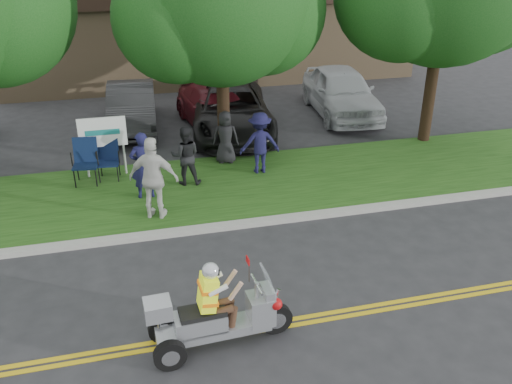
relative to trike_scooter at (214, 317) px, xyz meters
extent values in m
plane|color=#28282B|center=(1.24, 0.71, -0.56)|extent=(120.00, 120.00, 0.00)
cube|color=gold|center=(1.24, 0.13, -0.55)|extent=(60.00, 0.10, 0.01)
cube|color=gold|center=(1.24, 0.29, -0.55)|extent=(60.00, 0.10, 0.01)
cube|color=#A8A89E|center=(1.24, 3.76, -0.50)|extent=(60.00, 0.25, 0.12)
cube|color=#1B4412|center=(1.24, 5.91, -0.50)|extent=(60.00, 4.00, 0.10)
cube|color=#9E7F5B|center=(3.24, 19.71, 1.44)|extent=(18.00, 8.00, 4.00)
cylinder|color=#332114|center=(1.74, 7.91, 1.54)|extent=(0.36, 0.36, 4.20)
sphere|color=#154B15|center=(2.94, 8.21, 3.64)|extent=(3.60, 3.60, 3.60)
sphere|color=#154B15|center=(0.54, 7.71, 3.57)|extent=(3.36, 3.36, 3.36)
cylinder|color=#332114|center=(8.24, 7.71, 1.82)|extent=(0.36, 0.36, 4.76)
cylinder|color=silver|center=(-2.16, 7.31, -0.01)|extent=(0.06, 0.06, 1.10)
cylinder|color=silver|center=(-1.16, 7.31, -0.01)|extent=(0.06, 0.06, 1.10)
cube|color=white|center=(-1.66, 7.31, 0.79)|extent=(1.25, 0.06, 0.80)
cylinder|color=black|center=(1.05, 0.05, -0.28)|extent=(0.56, 0.15, 0.55)
cylinder|color=black|center=(-0.77, -0.37, -0.30)|extent=(0.52, 0.16, 0.52)
cylinder|color=black|center=(-0.80, 0.30, -0.30)|extent=(0.52, 0.16, 0.52)
cube|color=#A1A4AA|center=(0.04, 0.00, -0.24)|extent=(1.77, 0.51, 0.17)
cube|color=#A1A4AA|center=(-0.24, -0.01, -0.05)|extent=(0.85, 0.46, 0.32)
cube|color=black|center=(-0.19, -0.01, 0.15)|extent=(0.76, 0.42, 0.09)
cube|color=#A1A4AA|center=(0.78, 0.04, 0.00)|extent=(0.44, 0.46, 0.51)
cube|color=silver|center=(0.91, 0.04, 0.53)|extent=(0.20, 0.43, 0.45)
cube|color=#A1A4AA|center=(-0.88, -0.04, 0.37)|extent=(0.43, 0.41, 0.28)
sphere|color=#B20C0F|center=(1.00, -0.08, 0.16)|extent=(0.20, 0.20, 0.20)
cube|color=#E7FD1A|center=(-0.09, 0.00, 0.51)|extent=(0.33, 0.38, 0.60)
sphere|color=silver|center=(-0.03, 0.00, 0.90)|extent=(0.27, 0.27, 0.27)
cylinder|color=black|center=(-1.86, 6.84, -0.23)|extent=(0.03, 0.03, 0.44)
cylinder|color=black|center=(-1.38, 6.78, -0.23)|extent=(0.03, 0.03, 0.44)
cylinder|color=black|center=(-1.81, 7.28, -0.23)|extent=(0.03, 0.03, 0.44)
cylinder|color=black|center=(-1.33, 7.22, -0.23)|extent=(0.03, 0.03, 0.44)
cube|color=#0D1A3C|center=(-1.60, 7.03, 0.00)|extent=(0.61, 0.56, 0.04)
cube|color=#0D1A3C|center=(-1.57, 7.27, 0.30)|extent=(0.57, 0.23, 0.60)
cylinder|color=black|center=(-2.47, 6.67, -0.20)|extent=(0.03, 0.03, 0.50)
cylinder|color=black|center=(-1.93, 6.61, -0.20)|extent=(0.03, 0.03, 0.50)
cylinder|color=black|center=(-2.42, 7.16, -0.20)|extent=(0.03, 0.03, 0.50)
cylinder|color=black|center=(-1.88, 7.10, -0.20)|extent=(0.03, 0.03, 0.50)
cube|color=#0D1C3E|center=(-2.18, 6.89, 0.06)|extent=(0.68, 0.63, 0.05)
cube|color=#0D1C3E|center=(-2.14, 7.16, 0.40)|extent=(0.64, 0.26, 0.67)
imported|color=#181844|center=(-0.73, 5.68, 0.41)|extent=(0.64, 0.43, 1.71)
imported|color=black|center=(0.39, 6.23, 0.33)|extent=(0.84, 0.70, 1.57)
imported|color=silver|center=(-0.55, 4.54, 0.53)|extent=(1.25, 0.87, 1.96)
imported|color=#17163D|center=(2.46, 6.50, 0.40)|extent=(1.13, 0.69, 1.71)
imported|color=black|center=(1.69, 7.41, 0.31)|extent=(0.84, 0.65, 1.52)
imported|color=#2B2A2D|center=(-0.76, 11.53, 0.19)|extent=(1.84, 4.60, 1.49)
imported|color=black|center=(2.42, 10.16, 0.22)|extent=(3.26, 5.84, 1.54)
imported|color=#501219|center=(2.04, 10.85, 0.13)|extent=(2.60, 4.95, 1.37)
imported|color=#AFB2B6|center=(6.77, 11.18, 0.31)|extent=(2.55, 5.27, 1.74)
camera|label=1|loc=(-1.08, -6.92, 5.61)|focal=38.00mm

